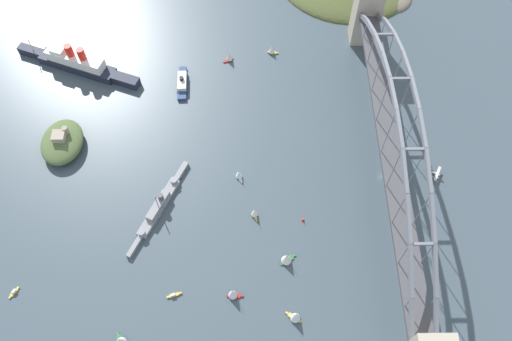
# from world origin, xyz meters

# --- Properties ---
(ground_plane) EXTENTS (1400.00, 1400.00, 0.00)m
(ground_plane) POSITION_xyz_m (0.00, 0.00, 0.00)
(ground_plane) COLOR #3D4C56
(harbor_arch_bridge) EXTENTS (301.23, 18.08, 70.34)m
(harbor_arch_bridge) POSITION_xyz_m (0.00, -0.00, 28.72)
(harbor_arch_bridge) COLOR #ADA38E
(harbor_arch_bridge) RESTS_ON ground
(ocean_liner) EXTENTS (41.15, 91.83, 22.48)m
(ocean_liner) POSITION_xyz_m (90.77, 205.39, 6.37)
(ocean_liner) COLOR #1E2333
(ocean_liner) RESTS_ON ground
(naval_cruiser) EXTENTS (64.86, 33.13, 16.44)m
(naval_cruiser) POSITION_xyz_m (-21.32, 138.94, 2.66)
(naval_cruiser) COLOR gray
(naval_cruiser) RESTS_ON ground
(harbor_ferry_steamer) EXTENTS (29.36, 7.67, 7.72)m
(harbor_ferry_steamer) POSITION_xyz_m (75.25, 130.45, 2.34)
(harbor_ferry_steamer) COLOR navy
(harbor_ferry_steamer) RESTS_ON ground
(fort_island_mid_harbor) EXTENTS (35.62, 27.08, 14.63)m
(fort_island_mid_harbor) POSITION_xyz_m (24.54, 204.97, 5.24)
(fort_island_mid_harbor) COLOR #4C6038
(fort_island_mid_harbor) RESTS_ON ground
(seaplane_taxiing_near_bridge) EXTENTS (10.71, 8.47, 5.08)m
(seaplane_taxiing_near_bridge) POSITION_xyz_m (-0.51, -33.98, 2.24)
(seaplane_taxiing_near_bridge) COLOR #B7B7B2
(seaplane_taxiing_near_bridge) RESTS_ON ground
(small_boat_0) EXTENTS (7.61, 5.50, 7.31)m
(small_boat_0) POSITION_xyz_m (-0.09, 90.19, 3.42)
(small_boat_0) COLOR silver
(small_boat_0) RESTS_ON ground
(small_boat_1) EXTENTS (6.17, 7.76, 9.36)m
(small_boat_1) POSITION_xyz_m (97.74, 97.80, 4.30)
(small_boat_1) COLOR #B2231E
(small_boat_1) RESTS_ON ground
(small_boat_2) EXTENTS (4.92, 7.93, 7.86)m
(small_boat_2) POSITION_xyz_m (104.20, 66.91, 3.70)
(small_boat_2) COLOR gold
(small_boat_2) RESTS_ON ground
(small_boat_3) EXTENTS (9.84, 7.85, 10.55)m
(small_boat_3) POSITION_xyz_m (-101.80, 152.73, 4.86)
(small_boat_3) COLOR #2D6B3D
(small_boat_3) RESTS_ON ground
(small_boat_4) EXTENTS (7.25, 5.00, 8.36)m
(small_boat_4) POSITION_xyz_m (-26.99, 80.73, 3.95)
(small_boat_4) COLOR gold
(small_boat_4) RESTS_ON ground
(small_boat_6) EXTENTS (3.68, 8.63, 2.28)m
(small_boat_6) POSITION_xyz_m (-76.11, 126.47, 0.82)
(small_boat_6) COLOR gold
(small_boat_6) RESTS_ON ground
(small_boat_7) EXTENTS (5.26, 9.32, 10.94)m
(small_boat_7) POSITION_xyz_m (-76.78, 93.25, 5.09)
(small_boat_7) COLOR #B2231E
(small_boat_7) RESTS_ON ground
(small_boat_8) EXTENTS (8.50, 10.16, 10.74)m
(small_boat_8) POSITION_xyz_m (-56.47, 62.62, 4.94)
(small_boat_8) COLOR #2D6B3D
(small_boat_8) RESTS_ON ground
(small_boat_9) EXTENTS (7.09, 5.07, 2.23)m
(small_boat_9) POSITION_xyz_m (-73.46, 216.44, 0.78)
(small_boat_9) COLOR gold
(small_boat_9) RESTS_ON ground
(small_boat_10) EXTENTS (7.83, 9.34, 10.74)m
(small_boat_10) POSITION_xyz_m (-89.79, 59.13, 4.99)
(small_boat_10) COLOR gold
(small_boat_10) RESTS_ON ground
(channel_marker_buoy) EXTENTS (2.20, 2.20, 2.75)m
(channel_marker_buoy) POSITION_xyz_m (-30.80, 51.49, 1.12)
(channel_marker_buoy) COLOR red
(channel_marker_buoy) RESTS_ON ground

